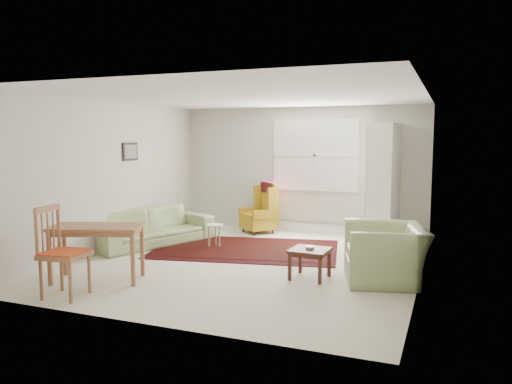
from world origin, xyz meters
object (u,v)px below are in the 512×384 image
at_px(wingback_chair, 258,208).
at_px(desk, 97,253).
at_px(stool, 215,235).
at_px(desk_chair, 65,252).
at_px(sofa, 152,220).
at_px(coffee_table, 310,263).
at_px(armchair, 385,248).
at_px(cabinet, 384,183).

xyz_separation_m(wingback_chair, desk, (-0.77, -3.90, -0.13)).
distance_m(stool, desk_chair, 3.18).
bearing_deg(sofa, coffee_table, -85.86).
bearing_deg(armchair, desk, -83.80).
bearing_deg(armchair, desk_chair, -74.02).
relative_size(stool, desk_chair, 0.37).
height_order(wingback_chair, desk, wingback_chair).
relative_size(coffee_table, stool, 1.25).
height_order(sofa, desk, sofa).
height_order(cabinet, desk_chair, cabinet).
xyz_separation_m(sofa, cabinet, (3.78, 1.82, 0.63)).
height_order(cabinet, desk, cabinet).
bearing_deg(cabinet, armchair, -76.83).
xyz_separation_m(stool, cabinet, (2.67, 1.57, 0.88)).
relative_size(stool, desk, 0.34).
height_order(wingback_chair, cabinet, cabinet).
relative_size(sofa, wingback_chair, 2.18).
distance_m(stool, cabinet, 3.21).
height_order(armchair, wingback_chair, wingback_chair).
relative_size(coffee_table, cabinet, 0.23).
distance_m(sofa, cabinet, 4.24).
xyz_separation_m(coffee_table, cabinet, (0.59, 2.86, 0.87)).
xyz_separation_m(desk, desk_chair, (0.10, -0.70, 0.17)).
distance_m(armchair, stool, 3.21).
relative_size(armchair, coffee_table, 2.28).
bearing_deg(stool, cabinet, 30.45).
bearing_deg(stool, armchair, -18.77).
xyz_separation_m(sofa, desk, (0.58, -2.18, -0.07)).
height_order(wingback_chair, desk_chair, desk_chair).
bearing_deg(cabinet, wingback_chair, -172.43).
distance_m(armchair, desk, 3.82).
xyz_separation_m(sofa, wingback_chair, (1.35, 1.72, 0.06)).
bearing_deg(desk, cabinet, 51.40).
bearing_deg(desk_chair, wingback_chair, -15.97).
bearing_deg(armchair, coffee_table, -89.70).
distance_m(armchair, coffee_table, 1.02).
bearing_deg(wingback_chair, armchair, -4.49).
xyz_separation_m(sofa, armchair, (4.14, -0.77, -0.00)).
height_order(stool, desk_chair, desk_chair).
bearing_deg(cabinet, stool, -144.33).
relative_size(wingback_chair, stool, 2.53).
height_order(coffee_table, desk, desk).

